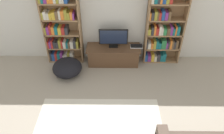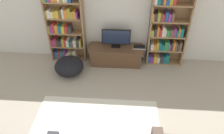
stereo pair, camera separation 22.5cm
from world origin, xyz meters
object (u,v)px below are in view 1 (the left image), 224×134
(bookshelf_left, at_px, (61,27))
(beanbag_ottoman, at_px, (67,68))
(bookshelf_right, at_px, (163,29))
(tv_stand, at_px, (113,55))
(television, at_px, (113,38))
(laptop, at_px, (136,46))

(bookshelf_left, distance_m, beanbag_ottoman, 1.05)
(bookshelf_right, bearing_deg, tv_stand, -173.25)
(bookshelf_right, bearing_deg, beanbag_ottoman, -164.40)
(television, distance_m, laptop, 0.66)
(laptop, bearing_deg, beanbag_ottoman, -162.19)
(bookshelf_left, bearing_deg, beanbag_ottoman, -74.98)
(tv_stand, distance_m, television, 0.51)
(bookshelf_right, distance_m, beanbag_ottoman, 2.64)
(bookshelf_right, relative_size, beanbag_ottoman, 2.78)
(television, xyz_separation_m, beanbag_ottoman, (-1.17, -0.57, -0.55))
(bookshelf_right, bearing_deg, bookshelf_left, -179.97)
(bookshelf_right, height_order, laptop, bookshelf_right)
(beanbag_ottoman, bearing_deg, bookshelf_right, 15.60)
(bookshelf_right, relative_size, television, 2.75)
(bookshelf_left, distance_m, television, 1.37)
(television, distance_m, beanbag_ottoman, 1.41)
(tv_stand, bearing_deg, bookshelf_right, 6.75)
(television, relative_size, beanbag_ottoman, 1.01)
(tv_stand, height_order, television, television)
(laptop, bearing_deg, bookshelf_right, 9.37)
(tv_stand, relative_size, beanbag_ottoman, 1.93)
(bookshelf_left, distance_m, laptop, 2.02)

